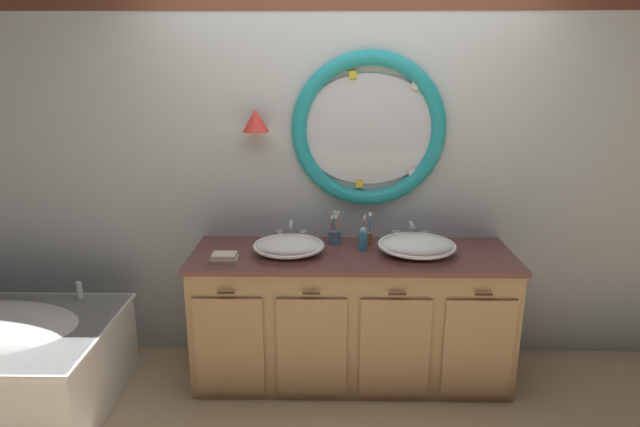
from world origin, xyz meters
The scene contains 11 objects.
ground_plane centered at (0.00, 0.00, 0.00)m, with size 14.00×14.00×0.00m, color tan.
back_wall_assembly centered at (0.01, 0.59, 1.32)m, with size 6.40×0.26×2.60m.
vanity_counter centered at (0.03, 0.24, 0.42)m, with size 1.99×0.66×0.84m.
sink_basin_left centered at (-0.36, 0.21, 0.90)m, with size 0.44×0.44×0.11m.
sink_basin_right centered at (0.42, 0.21, 0.90)m, with size 0.48×0.48×0.12m.
faucet_set_left centered at (-0.36, 0.47, 0.90)m, with size 0.21×0.13×0.14m.
faucet_set_right centered at (0.42, 0.47, 0.90)m, with size 0.24×0.12×0.14m.
toothbrush_holder_left centered at (-0.07, 0.41, 0.90)m, with size 0.09×0.09×0.22m.
toothbrush_holder_right centered at (0.13, 0.40, 0.89)m, with size 0.09×0.09×0.22m.
soap_dispenser centered at (0.10, 0.28, 0.91)m, with size 0.05×0.06×0.16m.
folded_hand_towel centered at (-0.73, 0.09, 0.87)m, with size 0.15×0.11×0.05m.
Camera 1 is at (-0.12, -2.93, 2.01)m, focal length 30.63 mm.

